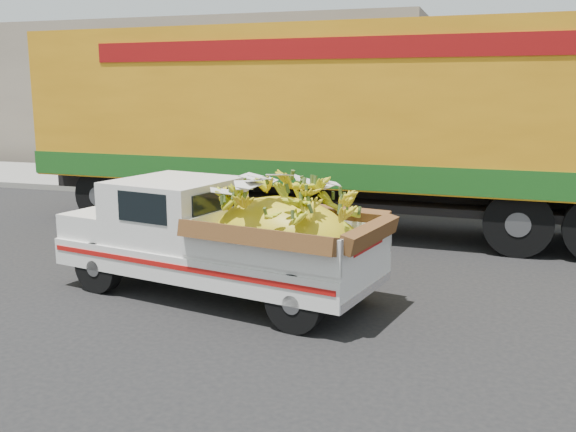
% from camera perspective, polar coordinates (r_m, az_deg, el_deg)
% --- Properties ---
extents(ground, '(100.00, 100.00, 0.00)m').
position_cam_1_polar(ground, '(8.63, -5.61, -6.93)').
color(ground, black).
rests_on(ground, ground).
extents(curb, '(60.00, 0.25, 0.15)m').
position_cam_1_polar(curb, '(14.99, 4.90, 1.18)').
color(curb, gray).
rests_on(curb, ground).
extents(sidewalk, '(60.00, 4.00, 0.14)m').
position_cam_1_polar(sidewalk, '(17.02, 6.50, 2.34)').
color(sidewalk, gray).
rests_on(sidewalk, ground).
extents(building_left, '(18.00, 6.00, 5.00)m').
position_cam_1_polar(building_left, '(25.08, -9.04, 10.70)').
color(building_left, gray).
rests_on(building_left, ground).
extents(pickup_truck, '(4.50, 2.36, 1.50)m').
position_cam_1_polar(pickup_truck, '(8.23, -4.53, -2.00)').
color(pickup_truck, black).
rests_on(pickup_truck, ground).
extents(semi_trailer, '(12.03, 2.95, 3.80)m').
position_cam_1_polar(semi_trailer, '(12.32, 3.81, 8.60)').
color(semi_trailer, black).
rests_on(semi_trailer, ground).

